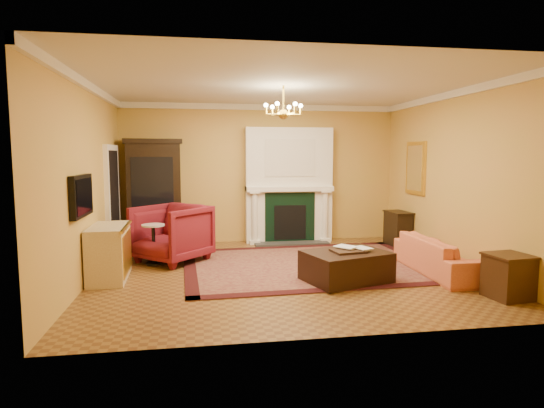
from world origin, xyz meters
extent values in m
cube|color=brown|center=(0.00, 0.00, -0.01)|extent=(6.00, 5.50, 0.02)
cube|color=silver|center=(0.00, 0.00, 3.01)|extent=(6.00, 5.50, 0.02)
cube|color=#CC9549|center=(0.00, 2.76, 1.50)|extent=(6.00, 0.02, 3.00)
cube|color=#CC9549|center=(0.00, -2.76, 1.50)|extent=(6.00, 0.02, 3.00)
cube|color=#CC9549|center=(-3.01, 0.00, 1.50)|extent=(0.02, 5.50, 3.00)
cube|color=#CC9549|center=(3.01, 0.00, 1.50)|extent=(0.02, 5.50, 3.00)
cube|color=white|center=(0.60, 2.59, 1.25)|extent=(1.90, 0.32, 2.50)
cube|color=silver|center=(0.60, 2.42, 1.85)|extent=(1.10, 0.01, 0.80)
cube|color=#0E331F|center=(0.60, 2.42, 0.55)|extent=(1.10, 0.02, 1.10)
cube|color=black|center=(0.60, 2.42, 0.45)|extent=(0.70, 0.02, 0.75)
cube|color=#333333|center=(0.60, 2.30, 0.02)|extent=(1.60, 0.50, 0.04)
cube|color=white|center=(0.60, 2.53, 1.18)|extent=(1.90, 0.44, 0.10)
cylinder|color=white|center=(-0.18, 2.41, 0.59)|extent=(0.14, 0.14, 1.18)
cylinder|color=white|center=(1.38, 2.41, 0.59)|extent=(0.14, 0.14, 1.18)
cube|color=white|center=(0.00, 2.71, 2.94)|extent=(6.00, 0.08, 0.12)
cube|color=white|center=(-2.96, 0.00, 2.94)|extent=(0.08, 5.50, 0.12)
cube|color=white|center=(2.96, 0.00, 2.94)|extent=(0.08, 5.50, 0.12)
cube|color=white|center=(-2.96, 1.70, 1.05)|extent=(0.08, 1.05, 2.10)
cube|color=black|center=(-2.92, 1.70, 1.02)|extent=(0.02, 0.85, 1.95)
cube|color=black|center=(-2.95, -0.60, 1.35)|extent=(0.08, 0.95, 0.58)
cube|color=black|center=(-2.90, -0.60, 1.35)|extent=(0.01, 0.85, 0.48)
cube|color=gold|center=(2.97, 1.40, 1.65)|extent=(0.05, 0.76, 1.05)
cube|color=white|center=(2.94, 1.40, 1.65)|extent=(0.01, 0.62, 0.90)
cylinder|color=gold|center=(0.00, 0.00, 2.80)|extent=(0.03, 0.03, 0.40)
sphere|color=gold|center=(0.00, 0.00, 2.55)|extent=(0.16, 0.16, 0.16)
sphere|color=#FFE5B2|center=(0.28, 0.00, 2.69)|extent=(0.07, 0.07, 0.07)
sphere|color=#FFE5B2|center=(0.14, 0.24, 2.69)|extent=(0.07, 0.07, 0.07)
sphere|color=#FFE5B2|center=(-0.14, 0.24, 2.69)|extent=(0.07, 0.07, 0.07)
sphere|color=#FFE5B2|center=(-0.28, 0.00, 2.69)|extent=(0.07, 0.07, 0.07)
sphere|color=#FFE5B2|center=(-0.14, -0.24, 2.69)|extent=(0.07, 0.07, 0.07)
sphere|color=#FFE5B2|center=(0.14, -0.24, 2.69)|extent=(0.07, 0.07, 0.07)
cube|color=#490F1B|center=(0.54, 0.38, 0.01)|extent=(4.43, 3.40, 0.02)
cube|color=black|center=(-2.28, 2.49, 1.07)|extent=(1.12, 0.61, 2.14)
imported|color=maroon|center=(-1.84, 1.02, 0.56)|extent=(1.50, 1.50, 1.13)
cylinder|color=black|center=(-2.14, 0.85, 0.02)|extent=(0.28, 0.28, 0.04)
cylinder|color=black|center=(-2.14, 0.85, 0.36)|extent=(0.06, 0.06, 0.64)
cylinder|color=white|center=(-2.14, 0.85, 0.70)|extent=(0.40, 0.40, 0.03)
cube|color=beige|center=(-2.73, -0.01, 0.42)|extent=(0.57, 1.14, 0.83)
imported|color=#DE7146|center=(2.52, -0.49, 0.39)|extent=(0.63, 2.01, 0.78)
cube|color=#321A0D|center=(2.72, -1.84, 0.28)|extent=(0.55, 0.55, 0.57)
cube|color=black|center=(2.78, 1.73, 0.35)|extent=(0.39, 0.65, 0.70)
cube|color=black|center=(0.84, -0.73, 0.24)|extent=(1.40, 1.19, 0.44)
cube|color=black|center=(0.86, -0.75, 0.48)|extent=(0.52, 0.43, 0.03)
imported|color=gray|center=(0.78, -0.68, 0.65)|extent=(0.20, 0.17, 0.32)
imported|color=gray|center=(1.00, -0.75, 0.64)|extent=(0.20, 0.10, 0.29)
cylinder|color=gray|center=(0.02, 2.53, 1.28)|extent=(0.11, 0.11, 0.09)
cone|color=#103D19|center=(0.02, 2.53, 1.49)|extent=(0.16, 0.16, 0.34)
cylinder|color=gray|center=(1.19, 2.53, 1.28)|extent=(0.12, 0.12, 0.10)
cone|color=#103D19|center=(1.19, 2.53, 1.52)|extent=(0.18, 0.18, 0.38)
camera|label=1|loc=(-1.33, -7.19, 1.91)|focal=30.00mm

